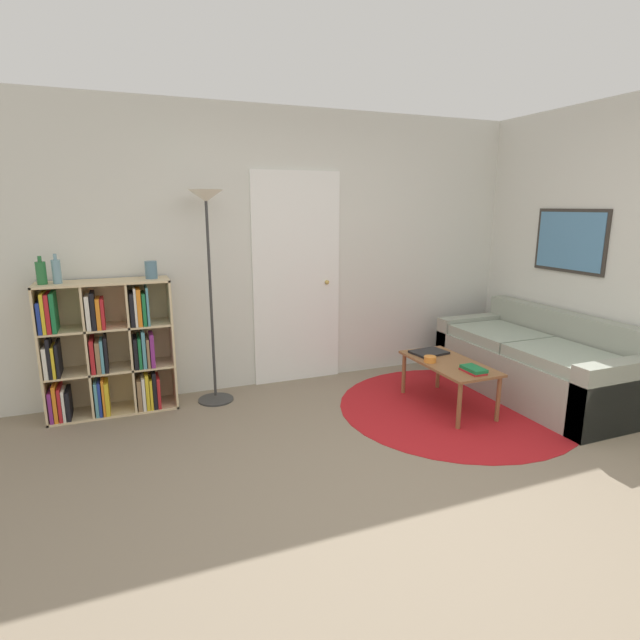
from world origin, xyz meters
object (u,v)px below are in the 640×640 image
Objects in this scene: bookshelf at (106,350)px; bottle_middle at (57,271)px; couch at (538,365)px; vase_on_shelf at (151,270)px; coffee_table at (449,367)px; laptop at (429,352)px; bottle_left at (41,273)px; bowl at (430,359)px; floor_lamp at (208,236)px.

bottle_middle is at bearing -177.09° from bookshelf.
couch is 3.56m from vase_on_shelf.
vase_on_shelf is at bearing 162.68° from couch.
coffee_table is at bearing 176.67° from couch.
laptop is 3.28m from bottle_left.
bottle_left is at bearing 166.19° from couch.
floor_lamp is at bearing 154.25° from bowl.
bottle_middle is at bearing 162.73° from bowl.
bowl is at bearing -22.71° from vase_on_shelf.
bowl is (-0.15, 0.06, 0.07)m from coffee_table.
floor_lamp is 1.20m from bottle_middle.
laptop is 2.25× the size of vase_on_shelf.
laptop is 0.26m from bowl.
bottle_left is (-3.13, 0.95, 0.85)m from coffee_table.
bookshelf is 0.61× the size of floor_lamp.
coffee_table is 3.93× the size of bottle_middle.
vase_on_shelf is (-2.17, 0.91, 0.76)m from bowl.
bookshelf is at bearing 165.75° from laptop.
bottle_left is at bearing -178.58° from bottle_middle.
bottle_left is at bearing -177.48° from bookshelf.
couch is at bearing -17.32° from vase_on_shelf.
floor_lamp reaches higher than bottle_middle.
bookshelf is 3.40× the size of laptop.
coffee_table is 2.76× the size of laptop.
coffee_table is at bearing -22.58° from vase_on_shelf.
couch reaches higher than laptop.
laptop is (-0.02, 0.28, 0.06)m from coffee_table.
bottle_middle is at bearing 1.42° from bottle_left.
bottle_left reaches higher than coffee_table.
vase_on_shelf reaches higher than coffee_table.
bookshelf is 0.78m from bottle_left.
laptop is at bearing -16.63° from vase_on_shelf.
bottle_left reaches higher than bowl.
floor_lamp is 0.55m from vase_on_shelf.
floor_lamp reaches higher than coffee_table.
vase_on_shelf is (-0.47, 0.09, -0.27)m from floor_lamp.
couch is at bearing -13.81° from bottle_left.
bowl reaches higher than laptop.
laptop is (2.71, -0.69, -0.13)m from bookshelf.
couch is 5.64× the size of laptop.
coffee_table is 3.29m from bottle_middle.
bowl is 3.11m from bottle_middle.
bottle_middle is at bearing -178.68° from vase_on_shelf.
bowl is 2.48m from vase_on_shelf.
bottle_left reaches higher than bookshelf.
couch is at bearing -18.94° from laptop.
bottle_middle reaches higher than couch.
bowl is (-1.11, 0.11, 0.15)m from couch.
floor_lamp is 1.30m from bottle_left.
couch is 2.04× the size of coffee_table.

